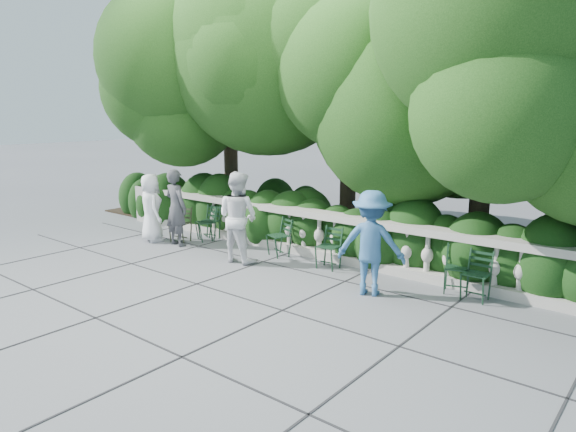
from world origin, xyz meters
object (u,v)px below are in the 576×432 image
Objects in this scene: chair_weathered at (177,243)px; person_woman_grey at (176,208)px; chair_c at (324,270)px; person_casual_man at (238,217)px; chair_a at (200,241)px; chair_e at (471,303)px; chair_d at (273,257)px; chair_b at (206,241)px; chair_f at (455,296)px; person_businessman at (151,208)px; person_older_blue at (371,243)px.

person_woman_grey is at bearing -52.36° from chair_weathered.
chair_c is 2.08m from person_casual_man.
person_casual_man is (-1.76, -0.59, 0.93)m from chair_c.
chair_a is 1.07m from person_woman_grey.
chair_e is (6.52, 0.04, 0.00)m from chair_a.
chair_b is at bearing -162.83° from chair_d.
chair_c is 2.54m from chair_f.
chair_c is at bearing -13.74° from chair_b.
chair_a is 6.52m from chair_e.
chair_f is (6.11, 0.07, 0.00)m from chair_b.
chair_b is at bearing 174.40° from chair_c.
chair_a is 1.00× the size of chair_d.
chair_a is at bearing -97.40° from person_woman_grey.
person_older_blue is (5.92, 0.07, 0.08)m from person_businessman.
person_woman_grey is at bearing 169.71° from chair_f.
chair_f is at bearing 155.24° from chair_e.
chair_d is at bearing 27.01° from chair_a.
chair_c is 0.47× the size of person_older_blue.
chair_b is at bearing -118.66° from person_businessman.
person_businessman is (-0.64, -0.23, 0.81)m from chair_weathered.
chair_e is at bearing -12.09° from chair_b.
chair_weathered is 5.36m from person_older_blue.
person_businessman is (-7.42, -0.74, 0.81)m from chair_e.
chair_c is at bearing -43.33° from person_older_blue.
person_woman_grey reaches higher than person_businessman.
chair_d is at bearing 173.28° from chair_c.
person_businessman is at bearing -174.97° from chair_e.
chair_b is 2.18m from chair_d.
person_casual_man is 3.12m from person_older_blue.
chair_d is at bearing 164.60° from chair_f.
chair_weathered is 0.47× the size of person_older_blue.
person_casual_man is at bearing 173.35° from chair_f.
person_woman_grey is 0.95× the size of person_casual_man.
person_woman_grey is (0.15, -0.11, 0.89)m from chair_weathered.
person_businessman reaches higher than chair_b.
chair_e is 0.47× the size of person_older_blue.
person_woman_grey is (-6.64, -0.63, 0.89)m from chair_e.
person_woman_grey is (-3.77, -0.56, 0.89)m from chair_c.
person_businessman is 0.80m from person_woman_grey.
chair_b is 0.47× the size of person_woman_grey.
chair_c and chair_e have the same top height.
chair_f is 0.47× the size of person_woman_grey.
chair_d is 1.21m from person_casual_man.
chair_b is 2.17m from person_casual_man.
person_casual_man is at bearing -164.63° from chair_c.
person_older_blue is at bearing 175.57° from person_casual_man.
chair_d is at bearing 179.11° from chair_e.
person_older_blue is (4.93, -0.75, 0.89)m from chair_b.
chair_c and chair_d have the same top height.
person_businessman is at bearing -2.64° from person_casual_man.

